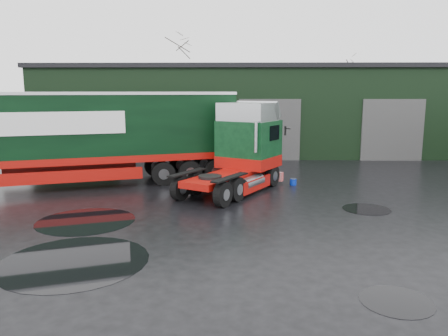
% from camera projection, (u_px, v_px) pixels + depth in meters
% --- Properties ---
extents(ground, '(100.00, 100.00, 0.00)m').
position_uv_depth(ground, '(245.00, 222.00, 15.16)').
color(ground, black).
extents(warehouse, '(32.40, 12.40, 6.30)m').
position_uv_depth(warehouse, '(263.00, 109.00, 34.27)').
color(warehouse, black).
rests_on(warehouse, ground).
extents(hero_tractor, '(5.64, 6.97, 4.02)m').
position_uv_depth(hero_tractor, '(229.00, 148.00, 19.25)').
color(hero_tractor, black).
rests_on(hero_tractor, ground).
extents(trailer_left, '(14.71, 7.50, 4.51)m').
position_uv_depth(trailer_left, '(85.00, 139.00, 20.82)').
color(trailer_left, silver).
rests_on(trailer_left, ground).
extents(wash_bucket, '(0.34, 0.34, 0.30)m').
position_uv_depth(wash_bucket, '(293.00, 182.00, 21.18)').
color(wash_bucket, '#07229E').
rests_on(wash_bucket, ground).
extents(tree_back_a, '(4.40, 4.40, 9.50)m').
position_uv_depth(tree_back_a, '(177.00, 89.00, 43.97)').
color(tree_back_a, black).
rests_on(tree_back_a, ground).
extents(tree_back_b, '(4.40, 4.40, 7.50)m').
position_uv_depth(tree_back_b, '(336.00, 99.00, 43.88)').
color(tree_back_b, black).
rests_on(tree_back_b, ground).
extents(puddle_0, '(3.98, 3.98, 0.01)m').
position_uv_depth(puddle_0, '(74.00, 261.00, 11.68)').
color(puddle_0, black).
rests_on(puddle_0, ground).
extents(puddle_1, '(1.83, 1.83, 0.01)m').
position_uv_depth(puddle_1, '(367.00, 209.00, 16.85)').
color(puddle_1, black).
rests_on(puddle_1, ground).
extents(puddle_2, '(3.42, 3.42, 0.01)m').
position_uv_depth(puddle_2, '(86.00, 221.00, 15.32)').
color(puddle_2, black).
rests_on(puddle_2, ground).
extents(puddle_3, '(1.58, 1.58, 0.01)m').
position_uv_depth(puddle_3, '(396.00, 301.00, 9.45)').
color(puddle_3, black).
rests_on(puddle_3, ground).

